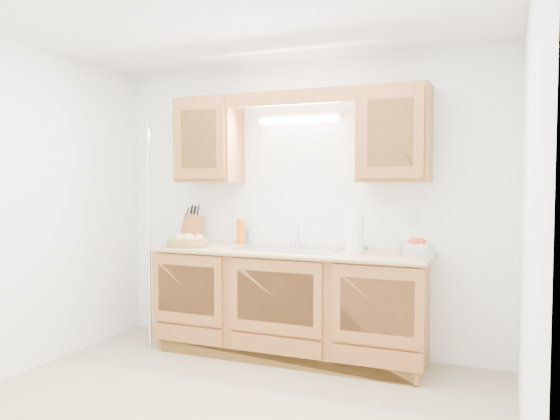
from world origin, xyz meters
The scene contains 17 objects.
room centered at (0.00, 0.00, 1.25)m, with size 3.52×3.50×2.50m.
base_cabinets centered at (0.00, 1.20, 0.44)m, with size 2.20×0.60×0.86m, color #A56030.
countertop centered at (0.00, 1.19, 0.88)m, with size 2.30×0.63×0.04m, color tan.
upper_cabinet_left centered at (-0.83, 1.33, 1.83)m, with size 0.55×0.33×0.75m, color #A56030.
upper_cabinet_right centered at (0.83, 1.33, 1.83)m, with size 0.55×0.33×0.75m, color #A56030.
valance centered at (0.00, 1.19, 2.14)m, with size 2.20×0.05×0.12m, color #A56030.
fluorescent_fixture centered at (0.00, 1.42, 2.00)m, with size 0.76×0.08×0.08m.
sink centered at (0.00, 1.21, 0.83)m, with size 0.84×0.46×0.36m.
wire_shelf_pole centered at (-1.20, 0.94, 1.00)m, with size 0.03×0.03×2.00m, color silver.
outlet_plate centered at (0.95, 1.49, 1.15)m, with size 0.08×0.01×0.12m, color white.
fruit_basket centered at (-0.89, 1.05, 0.95)m, with size 0.37×0.37×0.11m.
knife_block centered at (-1.03, 1.36, 1.03)m, with size 0.18×0.23×0.36m.
orange_canister centered at (-0.54, 1.39, 1.02)m, with size 0.08×0.08×0.24m.
soap_bottle centered at (-0.54, 1.44, 0.98)m, with size 0.07×0.08×0.16m, color #2462B5.
sponge centered at (0.54, 1.44, 0.91)m, with size 0.12×0.09×0.02m.
paper_towel centered at (0.56, 1.20, 1.04)m, with size 0.16×0.16×0.34m.
apple_bowl centered at (1.03, 1.19, 0.96)m, with size 0.32×0.32×0.14m.
Camera 1 is at (1.64, -2.97, 1.46)m, focal length 35.00 mm.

